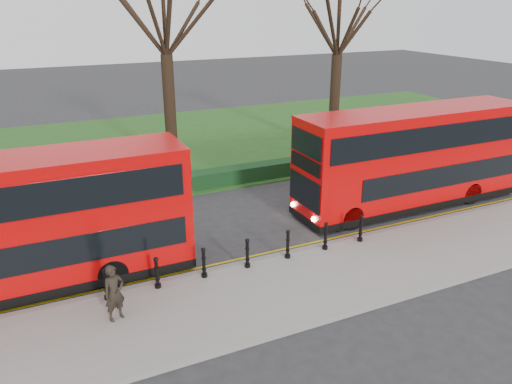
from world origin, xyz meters
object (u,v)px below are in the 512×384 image
bus_rear (413,158)px  pedestrian (114,293)px  bus_lead (13,227)px  bollard_row (247,253)px

bus_rear → pedestrian: bus_rear is taller
pedestrian → bus_lead: bearing=107.6°
bollard_row → bus_lead: bearing=164.1°
bollard_row → bus_rear: bus_rear is taller
bus_rear → bollard_row: bearing=-165.3°
bollard_row → bus_lead: 7.27m
bollard_row → pedestrian: (-4.50, -1.11, 0.33)m
bollard_row → pedestrian: size_ratio=5.60×
bus_lead → pedestrian: (2.34, -3.06, -1.15)m
bus_lead → bus_rear: (15.68, 0.36, 0.02)m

